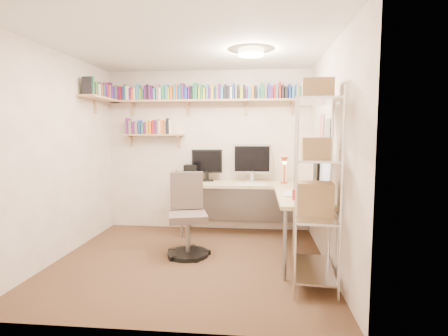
{
  "coord_description": "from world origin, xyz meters",
  "views": [
    {
      "loc": [
        0.79,
        -4.0,
        1.52
      ],
      "look_at": [
        0.35,
        0.55,
        1.07
      ],
      "focal_mm": 28.0,
      "sensor_mm": 36.0,
      "label": 1
    }
  ],
  "objects": [
    {
      "name": "ground",
      "position": [
        0.0,
        0.0,
        0.0
      ],
      "size": [
        3.2,
        3.2,
        0.0
      ],
      "primitive_type": "plane",
      "color": "#46331E",
      "rests_on": "ground"
    },
    {
      "name": "room_shell",
      "position": [
        0.0,
        0.0,
        1.55
      ],
      "size": [
        3.24,
        3.04,
        2.52
      ],
      "color": "#C3AF9E",
      "rests_on": "ground"
    },
    {
      "name": "wire_rack",
      "position": [
        1.36,
        -0.49,
        1.21
      ],
      "size": [
        0.48,
        0.87,
        2.04
      ],
      "rotation": [
        0.0,
        0.0,
        -0.09
      ],
      "color": "silver",
      "rests_on": "ground"
    },
    {
      "name": "wall_shelves",
      "position": [
        -0.43,
        1.3,
        2.03
      ],
      "size": [
        3.12,
        1.09,
        0.8
      ],
      "color": "tan",
      "rests_on": "ground"
    },
    {
      "name": "corner_desk",
      "position": [
        0.7,
        0.92,
        0.78
      ],
      "size": [
        2.1,
        2.0,
        1.36
      ],
      "color": "beige",
      "rests_on": "ground"
    },
    {
      "name": "office_chair",
      "position": [
        -0.08,
        0.23,
        0.43
      ],
      "size": [
        0.56,
        0.57,
        1.03
      ],
      "rotation": [
        0.0,
        0.0,
        0.26
      ],
      "color": "black",
      "rests_on": "ground"
    }
  ]
}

